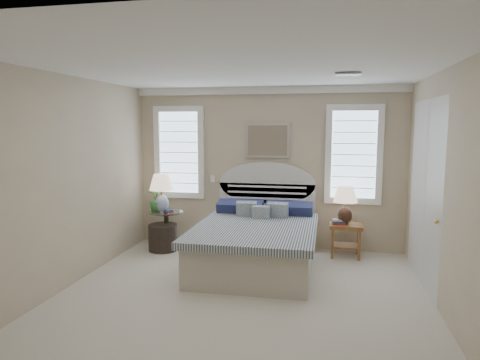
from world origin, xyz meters
name	(u,v)px	position (x,y,z in m)	size (l,w,h in m)	color
floor	(237,305)	(0.00, 0.00, 0.00)	(4.50, 5.00, 0.01)	beige
ceiling	(237,66)	(0.00, 0.00, 2.70)	(4.50, 5.00, 0.01)	white
wall_back	(267,168)	(0.00, 2.50, 1.35)	(4.50, 0.02, 2.70)	beige
wall_left	(57,185)	(-2.25, 0.00, 1.35)	(0.02, 5.00, 2.70)	beige
wall_right	(454,197)	(2.25, 0.00, 1.35)	(0.02, 5.00, 2.70)	beige
crown_molding	(268,90)	(0.00, 2.46, 2.64)	(4.50, 0.08, 0.12)	white
hvac_vent	(348,74)	(1.20, 0.80, 2.68)	(0.30, 0.20, 0.02)	#B2B2B2
switch_plate	(213,179)	(-0.95, 2.48, 1.15)	(0.08, 0.01, 0.12)	white
window_left	(179,152)	(-1.55, 2.48, 1.60)	(0.90, 0.06, 1.60)	silver
window_right	(354,155)	(1.40, 2.48, 1.60)	(0.90, 0.06, 1.60)	silver
painting	(267,140)	(0.00, 2.46, 1.82)	(0.74, 0.04, 0.58)	silver
closet_door	(425,193)	(2.23, 1.20, 1.20)	(0.02, 1.80, 2.40)	silver
bed	(257,240)	(0.00, 1.46, 0.39)	(1.72, 2.28, 1.47)	beige
side_table_left	(166,226)	(-1.65, 2.05, 0.39)	(0.56, 0.56, 0.63)	black
nightstand_right	(346,233)	(1.30, 2.15, 0.39)	(0.50, 0.40, 0.53)	olive
floor_pot	(163,237)	(-1.66, 1.91, 0.22)	(0.48, 0.48, 0.44)	black
lamp_left	(161,189)	(-1.71, 2.01, 1.02)	(0.49, 0.49, 0.64)	silver
lamp_right	(345,201)	(1.28, 2.14, 0.90)	(0.42, 0.42, 0.61)	black
potted_plant	(156,199)	(-1.79, 1.99, 0.85)	(0.25, 0.25, 0.44)	#37732E
books_left	(167,211)	(-1.61, 2.00, 0.65)	(0.20, 0.18, 0.05)	#A3282E
books_right	(339,222)	(1.18, 2.10, 0.57)	(0.22, 0.17, 0.08)	#A3282E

